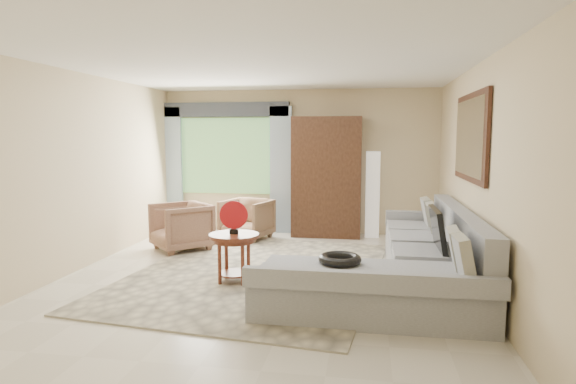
% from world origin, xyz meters
% --- Properties ---
extents(ground, '(6.00, 6.00, 0.00)m').
position_xyz_m(ground, '(0.00, 0.00, 0.00)').
color(ground, silver).
rests_on(ground, ground).
extents(area_rug, '(3.45, 4.32, 0.02)m').
position_xyz_m(area_rug, '(-0.13, 0.19, 0.01)').
color(area_rug, beige).
rests_on(area_rug, ground).
extents(sectional_sofa, '(2.30, 3.46, 0.90)m').
position_xyz_m(sectional_sofa, '(1.78, -0.18, 0.28)').
color(sectional_sofa, '#A5A8AE').
rests_on(sectional_sofa, ground).
extents(tv_screen, '(0.14, 0.74, 0.48)m').
position_xyz_m(tv_screen, '(2.05, -0.18, 0.72)').
color(tv_screen, black).
rests_on(tv_screen, sectional_sofa).
extents(garden_hose, '(0.43, 0.43, 0.09)m').
position_xyz_m(garden_hose, '(1.00, -1.00, 0.55)').
color(garden_hose, black).
rests_on(garden_hose, sectional_sofa).
extents(coffee_table, '(0.60, 0.60, 0.60)m').
position_xyz_m(coffee_table, '(-0.31, -0.24, 0.32)').
color(coffee_table, '#451F12').
rests_on(coffee_table, ground).
extents(red_disc, '(0.34, 0.05, 0.34)m').
position_xyz_m(red_disc, '(-0.31, -0.24, 0.83)').
color(red_disc, '#B41217').
rests_on(red_disc, coffee_table).
extents(armchair_left, '(1.13, 1.13, 0.74)m').
position_xyz_m(armchair_left, '(-1.59, 1.27, 0.37)').
color(armchair_left, '#90694E').
rests_on(armchair_left, ground).
extents(armchair_right, '(0.93, 0.94, 0.69)m').
position_xyz_m(armchair_right, '(-0.78, 2.21, 0.35)').
color(armchair_right, '#896A4B').
rests_on(armchair_right, ground).
extents(potted_plant, '(0.60, 0.56, 0.54)m').
position_xyz_m(potted_plant, '(-2.34, 2.54, 0.27)').
color(potted_plant, '#999999').
rests_on(potted_plant, ground).
extents(armoire, '(1.20, 0.55, 2.10)m').
position_xyz_m(armoire, '(0.55, 2.72, 1.05)').
color(armoire, black).
rests_on(armoire, ground).
extents(floor_lamp, '(0.24, 0.24, 1.50)m').
position_xyz_m(floor_lamp, '(1.35, 2.78, 0.75)').
color(floor_lamp, silver).
rests_on(floor_lamp, ground).
extents(window, '(1.80, 0.04, 1.40)m').
position_xyz_m(window, '(-1.35, 2.97, 1.40)').
color(window, '#669E59').
rests_on(window, wall_back).
extents(curtain_left, '(0.40, 0.08, 2.30)m').
position_xyz_m(curtain_left, '(-2.40, 2.88, 1.15)').
color(curtain_left, '#9EB7CC').
rests_on(curtain_left, ground).
extents(curtain_right, '(0.40, 0.08, 2.30)m').
position_xyz_m(curtain_right, '(-0.30, 2.88, 1.15)').
color(curtain_right, '#9EB7CC').
rests_on(curtain_right, ground).
extents(valance, '(2.40, 0.12, 0.26)m').
position_xyz_m(valance, '(-1.35, 2.90, 2.25)').
color(valance, '#1E232D').
rests_on(valance, wall_back).
extents(wall_mirror, '(0.05, 1.70, 1.05)m').
position_xyz_m(wall_mirror, '(2.46, 0.35, 1.75)').
color(wall_mirror, black).
rests_on(wall_mirror, wall_right).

